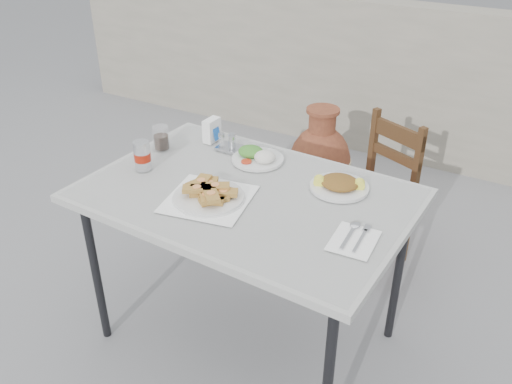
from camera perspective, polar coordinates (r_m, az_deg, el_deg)
The scene contains 13 objects.
ground at distance 2.83m, azimuth -4.85°, elevation -14.64°, with size 80.00×80.00×0.00m, color slate.
cafe_table at distance 2.34m, azimuth -1.04°, elevation -1.14°, with size 1.41×0.99×0.84m.
pide_plate at distance 2.24m, azimuth -5.02°, elevation -0.07°, with size 0.39×0.39×0.07m.
salad_rice_plate at distance 2.55m, azimuth 0.13°, elevation 3.81°, with size 0.25×0.25×0.06m.
salad_chopped_plate at distance 2.34m, azimuth 8.78°, elevation 0.81°, with size 0.25×0.25×0.05m.
soda_can at distance 2.51m, azimuth -11.88°, elevation 3.78°, with size 0.08×0.08×0.14m.
cola_glass at distance 2.70m, azimuth -9.96°, elevation 5.53°, with size 0.08×0.08×0.11m.
napkin_holder at distance 2.75m, azimuth -4.67°, elevation 6.51°, with size 0.06×0.10×0.12m.
condiment_caddy at distance 2.66m, azimuth -2.85°, elevation 5.06°, with size 0.12×0.10×0.09m.
cutlery_napkin at distance 2.04m, azimuth 10.32°, elevation -4.74°, with size 0.17×0.22×0.02m.
chair at distance 3.16m, azimuth 12.41°, elevation 0.11°, with size 0.51×0.51×0.87m.
terracotta_urn at distance 3.66m, azimuth 6.71°, elevation 3.03°, with size 0.42×0.42×0.73m.
back_wall at distance 4.51m, azimuth 13.32°, elevation 11.39°, with size 6.00×0.25×1.20m, color gray.
Camera 1 is at (1.20, -1.62, 1.99)m, focal length 38.00 mm.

